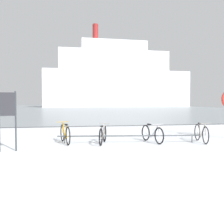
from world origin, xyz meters
TOP-DOWN VIEW (x-y plane):
  - ground at (0.00, 53.90)m, footprint 80.00×132.00m
  - bike_rack at (0.86, 2.99)m, footprint 5.46×0.73m
  - bicycle_0 at (-1.58, 3.40)m, footprint 0.52×1.67m
  - bicycle_1 at (-0.16, 3.04)m, footprint 0.60×1.54m
  - bicycle_2 at (1.80, 3.02)m, footprint 0.51×1.65m
  - bicycle_3 at (3.72, 2.70)m, footprint 0.46×1.61m
  - info_sign at (-3.39, 2.05)m, footprint 0.55×0.12m
  - ferry_ship at (13.44, 70.84)m, footprint 43.76×10.28m

SIDE VIEW (x-z plane):
  - ground at x=0.00m, z-range -0.08..0.00m
  - bike_rack at x=0.86m, z-range 0.12..0.42m
  - bicycle_1 at x=-0.16m, z-range -0.04..0.71m
  - bicycle_2 at x=1.80m, z-range -0.04..0.72m
  - bicycle_3 at x=3.72m, z-range -0.04..0.76m
  - bicycle_0 at x=-1.58m, z-range -0.04..0.76m
  - info_sign at x=-3.39m, z-range 0.34..2.29m
  - ferry_ship at x=13.44m, z-range -4.05..20.55m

